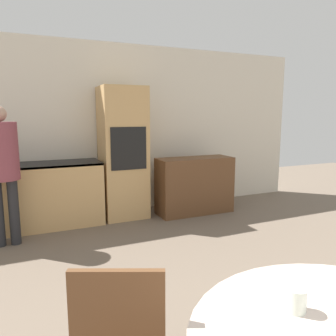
# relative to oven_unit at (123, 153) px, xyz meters

# --- Properties ---
(wall_back) EXTENTS (7.05, 0.05, 2.60)m
(wall_back) POSITION_rel_oven_unit_xyz_m (-0.24, 0.34, 0.33)
(wall_back) COLOR silver
(wall_back) RESTS_ON ground_plane
(kitchen_counter) EXTENTS (2.55, 0.60, 0.88)m
(kitchen_counter) POSITION_rel_oven_unit_xyz_m (-1.64, -0.01, -0.51)
(kitchen_counter) COLOR tan
(kitchen_counter) RESTS_ON ground_plane
(oven_unit) EXTENTS (0.64, 0.59, 1.93)m
(oven_unit) POSITION_rel_oven_unit_xyz_m (0.00, 0.00, 0.00)
(oven_unit) COLOR tan
(oven_unit) RESTS_ON ground_plane
(sideboard) EXTENTS (1.19, 0.45, 0.87)m
(sideboard) POSITION_rel_oven_unit_xyz_m (1.07, -0.27, -0.53)
(sideboard) COLOR brown
(sideboard) RESTS_ON ground_plane
(person_standing) EXTENTS (0.37, 0.37, 1.63)m
(person_standing) POSITION_rel_oven_unit_xyz_m (-1.58, -0.53, 0.04)
(person_standing) COLOR #262628
(person_standing) RESTS_ON ground_plane
(cup) EXTENTS (0.08, 0.08, 0.10)m
(cup) POSITION_rel_oven_unit_xyz_m (-0.37, -3.77, -0.18)
(cup) COLOR silver
(cup) RESTS_ON dining_table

